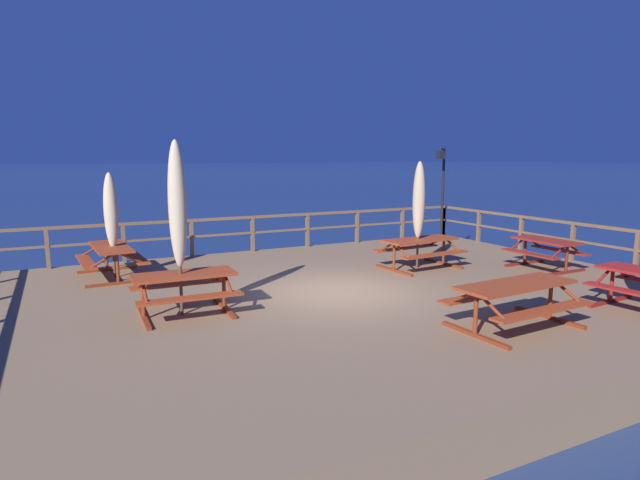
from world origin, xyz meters
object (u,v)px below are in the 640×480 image
at_px(picnic_table_front_right, 420,246).
at_px(picnic_table_back_right, 516,295).
at_px(patio_umbrella_tall_back_left, 111,211).
at_px(picnic_table_mid_left, 111,254).
at_px(lamp_post_hooked, 442,179).
at_px(picnic_table_mid_centre, 184,285).
at_px(patio_umbrella_tall_front, 177,205).
at_px(patio_umbrella_tall_mid_right, 419,201).
at_px(picnic_table_back_left, 545,248).

relative_size(picnic_table_front_right, picnic_table_back_right, 0.95).
height_order(picnic_table_back_right, patio_umbrella_tall_back_left, patio_umbrella_tall_back_left).
relative_size(picnic_table_mid_left, patio_umbrella_tall_back_left, 0.84).
relative_size(picnic_table_mid_left, lamp_post_hooked, 0.65).
bearing_deg(picnic_table_mid_left, picnic_table_mid_centre, -76.41).
bearing_deg(picnic_table_front_right, patio_umbrella_tall_front, -168.22).
bearing_deg(picnic_table_mid_left, patio_umbrella_tall_mid_right, -18.43).
bearing_deg(patio_umbrella_tall_back_left, patio_umbrella_tall_mid_right, -18.22).
height_order(patio_umbrella_tall_back_left, lamp_post_hooked, lamp_post_hooked).
height_order(picnic_table_mid_left, picnic_table_back_left, same).
distance_m(picnic_table_front_right, picnic_table_mid_left, 7.63).
bearing_deg(picnic_table_back_right, lamp_post_hooked, 57.65).
height_order(patio_umbrella_tall_front, lamp_post_hooked, lamp_post_hooked).
bearing_deg(picnic_table_mid_centre, picnic_table_back_right, -34.25).
bearing_deg(picnic_table_mid_left, lamp_post_hooked, 5.88).
distance_m(patio_umbrella_tall_back_left, lamp_post_hooked, 10.87).
bearing_deg(patio_umbrella_tall_back_left, picnic_table_back_left, -21.55).
xyz_separation_m(picnic_table_mid_left, patio_umbrella_tall_front, (0.84, -3.77, 1.44)).
relative_size(picnic_table_front_right, lamp_post_hooked, 0.67).
relative_size(picnic_table_mid_centre, patio_umbrella_tall_back_left, 0.74).
bearing_deg(patio_umbrella_tall_front, picnic_table_mid_left, 102.58).
bearing_deg(patio_umbrella_tall_front, picnic_table_back_right, -33.77).
distance_m(picnic_table_front_right, picnic_table_back_right, 4.83).
bearing_deg(picnic_table_mid_left, picnic_table_front_right, -18.63).
height_order(picnic_table_back_left, lamp_post_hooked, lamp_post_hooked).
bearing_deg(picnic_table_back_left, patio_umbrella_tall_back_left, 158.45).
bearing_deg(picnic_table_back_right, patio_umbrella_tall_mid_right, 72.09).
bearing_deg(picnic_table_mid_left, patio_umbrella_tall_back_left, -42.19).
xyz_separation_m(picnic_table_back_right, lamp_post_hooked, (5.15, 8.13, 1.55)).
distance_m(picnic_table_back_left, patio_umbrella_tall_mid_right, 3.47).
distance_m(picnic_table_mid_centre, patio_umbrella_tall_front, 1.45).
height_order(picnic_table_front_right, picnic_table_back_left, same).
bearing_deg(patio_umbrella_tall_mid_right, lamp_post_hooked, 43.83).
distance_m(picnic_table_mid_centre, picnic_table_back_right, 5.79).
xyz_separation_m(picnic_table_back_right, patio_umbrella_tall_mid_right, (1.49, 4.62, 1.18)).
bearing_deg(patio_umbrella_tall_back_left, patio_umbrella_tall_front, -78.00).
bearing_deg(lamp_post_hooked, picnic_table_back_left, -99.09).
distance_m(picnic_table_mid_left, lamp_post_hooked, 11.01).
xyz_separation_m(picnic_table_mid_left, patio_umbrella_tall_back_left, (0.05, -0.04, 1.03)).
relative_size(picnic_table_mid_centre, picnic_table_back_right, 0.81).
distance_m(picnic_table_front_right, patio_umbrella_tall_back_left, 7.63).
height_order(picnic_table_mid_centre, lamp_post_hooked, lamp_post_hooked).
bearing_deg(picnic_table_mid_centre, picnic_table_mid_left, 103.59).
xyz_separation_m(picnic_table_mid_centre, picnic_table_back_right, (4.79, -3.26, 0.01)).
relative_size(picnic_table_mid_centre, lamp_post_hooked, 0.58).
bearing_deg(picnic_table_back_left, patio_umbrella_tall_front, 178.65).
relative_size(picnic_table_mid_centre, patio_umbrella_tall_front, 0.59).
height_order(picnic_table_mid_left, patio_umbrella_tall_back_left, patio_umbrella_tall_back_left).
bearing_deg(lamp_post_hooked, picnic_table_mid_left, -174.12).
xyz_separation_m(picnic_table_back_left, patio_umbrella_tall_front, (-9.19, 0.22, 1.45)).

